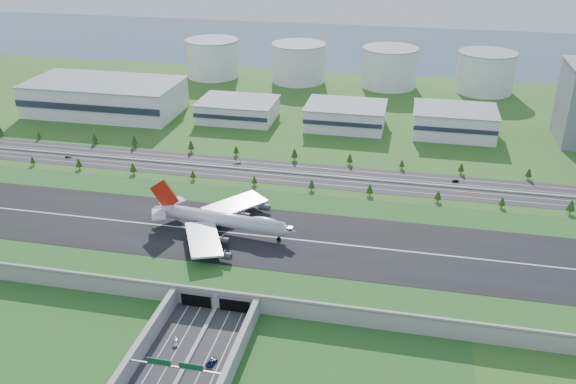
% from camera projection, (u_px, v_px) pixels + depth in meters
% --- Properties ---
extents(ground, '(1200.00, 1200.00, 0.00)m').
position_uv_depth(ground, '(247.00, 249.00, 302.40)').
color(ground, '#365B1C').
rests_on(ground, ground).
extents(airfield_deck, '(520.00, 100.00, 9.20)m').
position_uv_depth(airfield_deck, '(247.00, 242.00, 300.54)').
color(airfield_deck, gray).
rests_on(airfield_deck, ground).
extents(underpass_road, '(38.80, 120.40, 8.00)m').
position_uv_depth(underpass_road, '(171.00, 384.00, 213.26)').
color(underpass_road, '#28282B').
rests_on(underpass_road, ground).
extents(sign_gantry_near, '(38.70, 0.70, 9.80)m').
position_uv_depth(sign_gantry_near, '(175.00, 367.00, 215.60)').
color(sign_gantry_near, gray).
rests_on(sign_gantry_near, ground).
extents(north_expressway, '(560.00, 36.00, 0.12)m').
position_uv_depth(north_expressway, '(287.00, 173.00, 386.14)').
color(north_expressway, '#28282B').
rests_on(north_expressway, ground).
extents(tree_row, '(504.81, 48.66, 8.48)m').
position_uv_depth(tree_row, '(303.00, 168.00, 381.73)').
color(tree_row, '#3D2819').
rests_on(tree_row, ground).
extents(hangar_west, '(120.00, 60.00, 25.00)m').
position_uv_depth(hangar_west, '(105.00, 97.00, 491.94)').
color(hangar_west, silver).
rests_on(hangar_west, ground).
extents(hangar_mid_a, '(58.00, 42.00, 15.00)m').
position_uv_depth(hangar_mid_a, '(238.00, 110.00, 477.91)').
color(hangar_mid_a, silver).
rests_on(hangar_mid_a, ground).
extents(hangar_mid_b, '(58.00, 42.00, 17.00)m').
position_uv_depth(hangar_mid_b, '(346.00, 116.00, 461.55)').
color(hangar_mid_b, silver).
rests_on(hangar_mid_b, ground).
extents(hangar_mid_c, '(58.00, 42.00, 19.00)m').
position_uv_depth(hangar_mid_c, '(454.00, 122.00, 446.13)').
color(hangar_mid_c, silver).
rests_on(hangar_mid_c, ground).
extents(fuel_tank_a, '(50.00, 50.00, 35.00)m').
position_uv_depth(fuel_tank_a, '(213.00, 59.00, 590.62)').
color(fuel_tank_a, silver).
rests_on(fuel_tank_a, ground).
extents(fuel_tank_b, '(50.00, 50.00, 35.00)m').
position_uv_depth(fuel_tank_b, '(299.00, 63.00, 574.70)').
color(fuel_tank_b, silver).
rests_on(fuel_tank_b, ground).
extents(fuel_tank_c, '(50.00, 50.00, 35.00)m').
position_uv_depth(fuel_tank_c, '(389.00, 68.00, 558.77)').
color(fuel_tank_c, silver).
rests_on(fuel_tank_c, ground).
extents(fuel_tank_d, '(50.00, 50.00, 35.00)m').
position_uv_depth(fuel_tank_d, '(485.00, 72.00, 542.85)').
color(fuel_tank_d, silver).
rests_on(fuel_tank_d, ground).
extents(bay_water, '(1200.00, 260.00, 0.06)m').
position_uv_depth(bay_water, '(355.00, 45.00, 725.59)').
color(bay_water, '#355266').
rests_on(bay_water, ground).
extents(boeing_747, '(77.29, 72.70, 23.92)m').
position_uv_depth(boeing_747, '(223.00, 219.00, 299.04)').
color(boeing_747, silver).
rests_on(boeing_747, airfield_deck).
extents(car_0, '(3.58, 5.44, 1.72)m').
position_uv_depth(car_0, '(175.00, 342.00, 237.06)').
color(car_0, silver).
rests_on(car_0, ground).
extents(car_2, '(3.67, 5.83, 1.50)m').
position_uv_depth(car_2, '(212.00, 362.00, 227.19)').
color(car_2, '#0E1D46').
rests_on(car_2, ground).
extents(car_4, '(4.35, 2.69, 1.38)m').
position_uv_depth(car_4, '(68.00, 157.00, 408.96)').
color(car_4, '#4E4E52').
rests_on(car_4, ground).
extents(car_5, '(4.37, 2.98, 1.36)m').
position_uv_depth(car_5, '(455.00, 181.00, 373.47)').
color(car_5, black).
rests_on(car_5, ground).
extents(car_7, '(5.92, 4.09, 1.59)m').
position_uv_depth(car_7, '(237.00, 162.00, 399.49)').
color(car_7, silver).
rests_on(car_7, ground).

